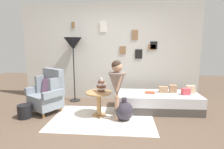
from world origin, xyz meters
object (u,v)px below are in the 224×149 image
Objects in this scene: person_child at (117,82)px; magazine_basket at (25,111)px; daybed at (157,102)px; vase_striped at (101,86)px; book_on_daybed at (150,92)px; floor_lamp at (73,45)px; armchair at (48,93)px; side_table at (99,99)px; demijohn_near at (124,111)px.

person_child is 2.02m from magazine_basket.
daybed is 6.65× the size of vase_striped.
book_on_daybed is (1.07, 0.41, -0.23)m from vase_striped.
vase_striped is 0.17× the size of floor_lamp.
person_child is (1.21, -1.15, -0.70)m from floor_lamp.
book_on_daybed is at bearing -14.87° from floor_lamp.
armchair is at bearing 48.09° from magazine_basket.
floor_lamp is (-2.09, 0.53, 1.28)m from daybed.
magazine_basket is (-1.52, -0.23, -0.24)m from side_table.
book_on_daybed is at bearing 174.34° from daybed.
vase_striped is 1.31× the size of book_on_daybed.
demijohn_near is at bearing -40.10° from floor_lamp.
magazine_basket is at bearing -120.26° from floor_lamp.
person_child is at bearing 1.78° from magazine_basket.
vase_striped is 0.70m from demijohn_near.
book_on_daybed is 0.47× the size of demijohn_near.
person_child is 5.50× the size of book_on_daybed.
side_table is 1.69m from floor_lamp.
demijohn_near is at bearing -140.42° from daybed.
side_table is 1.56m from magazine_basket.
book_on_daybed is (1.93, -0.51, -1.07)m from floor_lamp.
magazine_basket is (-0.35, -0.38, -0.30)m from armchair.
daybed is at bearing 35.05° from person_child.
person_child is (-0.89, -0.62, 0.58)m from daybed.
daybed is 1.37m from side_table.
demijohn_near is at bearing -132.77° from book_on_daybed.
side_table reaches higher than demijohn_near.
daybed is 4.13× the size of demijohn_near.
side_table is (1.18, -0.15, -0.06)m from armchair.
armchair is at bearing 172.67° from side_table.
armchair is 0.80× the size of person_child.
demijohn_near is at bearing 3.94° from person_child.
person_child is 4.33× the size of magazine_basket.
demijohn_near is (1.35, -1.14, -1.29)m from floor_lamp.
book_on_daybed is 0.88m from demijohn_near.
daybed is at bearing -5.66° from book_on_daybed.
armchair is 4.41× the size of book_on_daybed.
floor_lamp reaches higher than magazine_basket.
demijohn_near is (0.49, -0.21, -0.46)m from vase_striped.
armchair reaches higher than vase_striped.
side_table reaches higher than magazine_basket.
floor_lamp is (-0.82, 0.98, 1.11)m from side_table.
demijohn_near is at bearing -16.91° from side_table.
side_table is at bearing 156.12° from person_child.
daybed is at bearing 17.96° from vase_striped.
armchair is 0.51× the size of daybed.
armchair reaches higher than magazine_basket.
vase_striped is at bearing -4.77° from armchair.
book_on_daybed is (2.29, 0.31, -0.02)m from armchair.
demijohn_near is (0.54, -0.16, -0.18)m from side_table.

